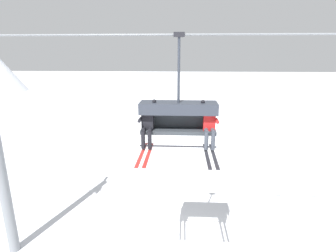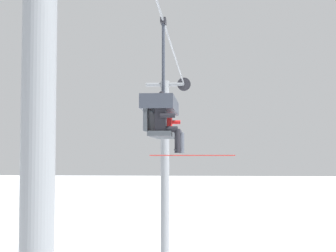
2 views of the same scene
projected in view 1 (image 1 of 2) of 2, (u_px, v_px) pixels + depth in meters
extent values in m
cylinder|color=slate|center=(264.00, 34.00, 6.45)|extent=(18.10, 0.05, 0.05)
cube|color=#33383D|center=(178.00, 131.00, 7.23)|extent=(2.06, 0.48, 0.10)
cube|color=#33383D|center=(178.00, 119.00, 7.43)|extent=(2.06, 0.08, 0.45)
cube|color=#2D333D|center=(178.00, 108.00, 7.11)|extent=(2.10, 0.68, 0.30)
cylinder|color=black|center=(178.00, 146.00, 7.01)|extent=(2.06, 0.04, 0.04)
cylinder|color=#2D333D|center=(179.00, 71.00, 6.79)|extent=(0.07, 0.07, 1.68)
cube|color=black|center=(179.00, 35.00, 6.56)|extent=(0.28, 0.12, 0.12)
cube|color=black|center=(148.00, 120.00, 7.17)|extent=(0.32, 0.22, 0.52)
sphere|color=black|center=(147.00, 107.00, 7.08)|extent=(0.22, 0.22, 0.22)
ellipsoid|color=black|center=(147.00, 108.00, 6.98)|extent=(0.16, 0.04, 0.08)
cylinder|color=black|center=(144.00, 129.00, 7.07)|extent=(0.11, 0.34, 0.11)
cylinder|color=black|center=(150.00, 129.00, 7.06)|extent=(0.11, 0.34, 0.11)
cylinder|color=black|center=(143.00, 140.00, 6.97)|extent=(0.11, 0.11, 0.48)
cylinder|color=black|center=(150.00, 140.00, 6.96)|extent=(0.11, 0.11, 0.48)
cube|color=#B22823|center=(142.00, 154.00, 6.76)|extent=(0.09, 1.70, 0.02)
cube|color=#B22823|center=(148.00, 154.00, 6.75)|extent=(0.09, 1.70, 0.02)
cylinder|color=black|center=(140.00, 120.00, 7.03)|extent=(0.09, 0.30, 0.09)
cylinder|color=black|center=(154.00, 108.00, 7.07)|extent=(0.09, 0.09, 0.30)
sphere|color=black|center=(154.00, 101.00, 7.02)|extent=(0.11, 0.11, 0.11)
cube|color=red|center=(209.00, 121.00, 7.08)|extent=(0.32, 0.22, 0.52)
sphere|color=silver|center=(210.00, 108.00, 6.99)|extent=(0.22, 0.22, 0.22)
ellipsoid|color=black|center=(210.00, 109.00, 6.89)|extent=(0.17, 0.04, 0.08)
cylinder|color=#3D424C|center=(206.00, 130.00, 6.98)|extent=(0.11, 0.34, 0.11)
cylinder|color=#3D424C|center=(213.00, 130.00, 6.97)|extent=(0.11, 0.34, 0.11)
cylinder|color=#3D424C|center=(206.00, 141.00, 6.88)|extent=(0.11, 0.11, 0.48)
cylinder|color=#3D424C|center=(213.00, 141.00, 6.87)|extent=(0.11, 0.11, 0.48)
cube|color=#232328|center=(207.00, 155.00, 6.67)|extent=(0.09, 1.70, 0.02)
cube|color=#232328|center=(214.00, 156.00, 6.66)|extent=(0.09, 1.70, 0.02)
cylinder|color=red|center=(203.00, 108.00, 7.00)|extent=(0.09, 0.09, 0.30)
sphere|color=black|center=(203.00, 102.00, 6.95)|extent=(0.11, 0.11, 0.11)
cylinder|color=red|center=(217.00, 121.00, 6.92)|extent=(0.09, 0.30, 0.09)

